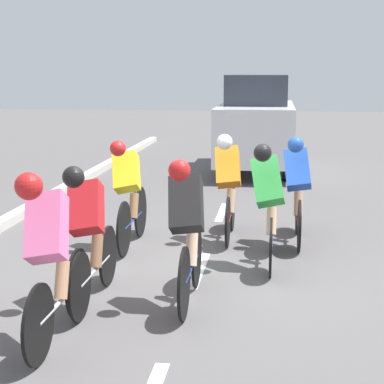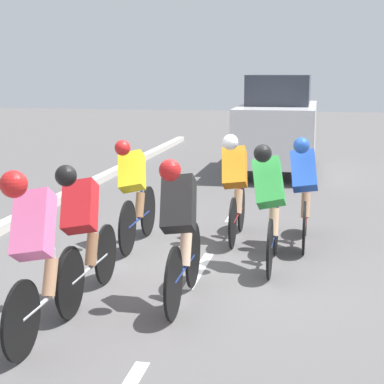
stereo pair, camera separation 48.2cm
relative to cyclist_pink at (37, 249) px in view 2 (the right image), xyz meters
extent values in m
plane|color=#565454|center=(-1.03, -2.23, -0.82)|extent=(60.00, 60.00, 0.00)
cube|color=white|center=(-1.03, -2.20, -0.82)|extent=(0.12, 1.40, 0.01)
cube|color=white|center=(-1.03, -5.40, -0.82)|extent=(0.12, 1.40, 0.01)
cylinder|color=black|center=(-0.04, -0.60, -0.48)|extent=(0.03, 0.68, 0.68)
cylinder|color=black|center=(-0.04, 0.43, -0.48)|extent=(0.03, 0.68, 0.68)
cylinder|color=#B7B7BC|center=(-0.04, -0.08, -0.48)|extent=(0.04, 1.03, 0.04)
cylinder|color=#B7B7BC|center=(-0.04, -0.26, -0.27)|extent=(0.04, 0.04, 0.42)
cylinder|color=green|center=(-0.04, -0.13, -0.38)|extent=(0.07, 0.07, 0.16)
cylinder|color=tan|center=(-0.04, -0.16, -0.30)|extent=(0.12, 0.23, 0.36)
cube|color=pink|center=(0.01, 0.02, 0.22)|extent=(0.42, 0.50, 0.64)
sphere|color=red|center=(0.07, 0.24, 0.61)|extent=(0.23, 0.23, 0.23)
cylinder|color=black|center=(0.00, -3.68, -0.46)|extent=(0.03, 0.71, 0.71)
cylinder|color=black|center=(0.00, -2.66, -0.46)|extent=(0.03, 0.71, 0.71)
cylinder|color=navy|center=(0.00, -3.17, -0.46)|extent=(0.04, 1.02, 0.04)
cylinder|color=navy|center=(0.00, -3.35, -0.25)|extent=(0.04, 0.04, 0.42)
cylinder|color=white|center=(0.00, -3.22, -0.36)|extent=(0.07, 0.07, 0.16)
cylinder|color=#9E704C|center=(0.00, -3.25, -0.28)|extent=(0.12, 0.23, 0.36)
cube|color=yellow|center=(0.05, -3.07, 0.21)|extent=(0.42, 0.46, 0.59)
sphere|color=red|center=(0.10, -2.85, 0.55)|extent=(0.21, 0.21, 0.21)
cylinder|color=black|center=(-1.87, -3.07, -0.48)|extent=(0.03, 0.69, 0.69)
cylinder|color=black|center=(-1.87, -2.08, -0.48)|extent=(0.03, 0.69, 0.69)
cylinder|color=navy|center=(-1.87, -2.58, -0.48)|extent=(0.04, 0.99, 0.04)
cylinder|color=navy|center=(-1.87, -2.75, -0.27)|extent=(0.04, 0.04, 0.42)
cylinder|color=green|center=(-1.87, -2.63, -0.38)|extent=(0.07, 0.07, 0.16)
cylinder|color=#DBAD84|center=(-1.87, -2.65, -0.30)|extent=(0.12, 0.23, 0.36)
cube|color=green|center=(-1.81, -2.48, 0.22)|extent=(0.43, 0.49, 0.64)
sphere|color=black|center=(-1.75, -2.26, 0.60)|extent=(0.21, 0.21, 0.21)
cylinder|color=black|center=(-2.23, -4.15, -0.48)|extent=(0.03, 0.69, 0.69)
cylinder|color=black|center=(-2.23, -3.16, -0.48)|extent=(0.03, 0.69, 0.69)
cylinder|color=red|center=(-2.23, -3.66, -0.48)|extent=(0.04, 0.98, 0.04)
cylinder|color=red|center=(-2.23, -3.83, -0.27)|extent=(0.04, 0.04, 0.42)
cylinder|color=white|center=(-2.23, -3.71, -0.38)|extent=(0.07, 0.07, 0.16)
cylinder|color=tan|center=(-2.23, -3.73, -0.30)|extent=(0.12, 0.23, 0.36)
cube|color=blue|center=(-2.19, -3.56, 0.21)|extent=(0.39, 0.47, 0.59)
sphere|color=blue|center=(-2.16, -3.34, 0.57)|extent=(0.21, 0.21, 0.21)
cylinder|color=black|center=(-1.28, -4.22, -0.48)|extent=(0.03, 0.68, 0.68)
cylinder|color=black|center=(-1.28, -3.27, -0.48)|extent=(0.03, 0.68, 0.68)
cylinder|color=red|center=(-1.28, -3.74, -0.48)|extent=(0.04, 0.95, 0.04)
cylinder|color=red|center=(-1.28, -3.91, -0.27)|extent=(0.04, 0.04, 0.42)
cylinder|color=white|center=(-1.28, -3.79, -0.38)|extent=(0.07, 0.07, 0.16)
cylinder|color=#DBAD84|center=(-1.28, -3.82, -0.30)|extent=(0.12, 0.23, 0.36)
cube|color=orange|center=(-1.25, -3.64, 0.21)|extent=(0.38, 0.48, 0.60)
sphere|color=white|center=(-1.22, -3.42, 0.59)|extent=(0.21, 0.21, 0.21)
cylinder|color=black|center=(-1.07, -1.63, -0.46)|extent=(0.03, 0.71, 0.71)
cylinder|color=black|center=(-1.07, -0.66, -0.46)|extent=(0.03, 0.71, 0.71)
cylinder|color=navy|center=(-1.07, -1.15, -0.46)|extent=(0.04, 0.97, 0.04)
cylinder|color=navy|center=(-1.07, -1.32, -0.25)|extent=(0.04, 0.04, 0.42)
cylinder|color=yellow|center=(-1.07, -1.20, -0.36)|extent=(0.07, 0.07, 0.16)
cylinder|color=beige|center=(-1.07, -1.22, -0.28)|extent=(0.12, 0.23, 0.36)
cube|color=black|center=(-1.03, -1.05, 0.23)|extent=(0.39, 0.48, 0.60)
sphere|color=red|center=(-1.00, -0.83, 0.60)|extent=(0.21, 0.21, 0.21)
cylinder|color=black|center=(-0.09, -1.55, -0.49)|extent=(0.03, 0.67, 0.67)
cylinder|color=black|center=(-0.09, -0.51, -0.49)|extent=(0.03, 0.67, 0.67)
cylinder|color=#B7B7BC|center=(-0.09, -1.03, -0.49)|extent=(0.04, 1.04, 0.04)
cylinder|color=#B7B7BC|center=(-0.09, -1.21, -0.28)|extent=(0.04, 0.04, 0.42)
cylinder|color=white|center=(-0.09, -1.08, -0.39)|extent=(0.07, 0.07, 0.16)
cylinder|color=#9E704C|center=(-0.09, -1.11, -0.31)|extent=(0.12, 0.23, 0.36)
cube|color=red|center=(-0.04, -0.93, 0.19)|extent=(0.41, 0.46, 0.58)
sphere|color=black|center=(0.00, -0.71, 0.53)|extent=(0.21, 0.21, 0.21)
cylinder|color=black|center=(-2.11, -8.69, -0.50)|extent=(0.14, 0.64, 0.64)
cylinder|color=black|center=(-0.75, -8.69, -0.50)|extent=(0.14, 0.64, 0.64)
cylinder|color=black|center=(-2.11, -11.27, -0.50)|extent=(0.14, 0.64, 0.64)
cylinder|color=black|center=(-0.75, -11.27, -0.50)|extent=(0.14, 0.64, 0.64)
cube|color=silver|center=(-1.43, -9.98, 0.12)|extent=(1.70, 4.16, 1.24)
cube|color=#2D333D|center=(-1.43, -10.19, 1.08)|extent=(1.39, 2.29, 0.68)
camera|label=1|loc=(-1.90, 5.09, 1.54)|focal=60.00mm
camera|label=2|loc=(-2.37, 5.02, 1.54)|focal=60.00mm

